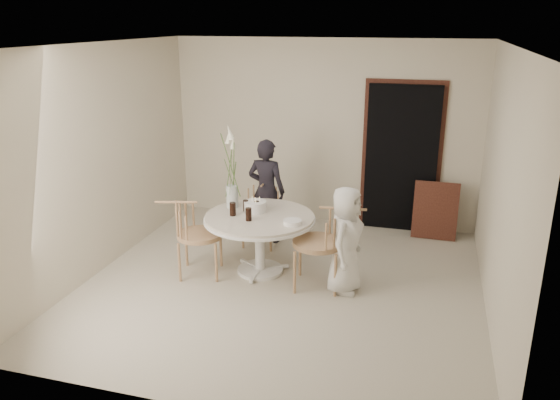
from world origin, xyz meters
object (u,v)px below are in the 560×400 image
(boy, at_px, (346,240))
(birthday_cake, at_px, (255,206))
(chair_far, at_px, (264,204))
(chair_right, at_px, (330,235))
(girl, at_px, (266,191))
(flower_vase, at_px, (232,179))
(table, at_px, (260,225))
(chair_left, at_px, (188,227))

(boy, bearing_deg, birthday_cake, 82.10)
(chair_far, height_order, chair_right, chair_right)
(girl, xyz_separation_m, boy, (1.28, -1.18, -0.10))
(boy, height_order, flower_vase, flower_vase)
(table, height_order, flower_vase, flower_vase)
(chair_left, bearing_deg, boy, -101.81)
(flower_vase, bearing_deg, boy, -15.18)
(flower_vase, bearing_deg, table, -25.91)
(chair_far, height_order, birthday_cake, birthday_cake)
(girl, bearing_deg, flower_vase, 80.65)
(chair_right, distance_m, chair_left, 1.68)
(chair_right, relative_size, birthday_cake, 3.68)
(chair_right, relative_size, flower_vase, 0.96)
(table, height_order, birthday_cake, birthday_cake)
(chair_far, relative_size, flower_vase, 0.82)
(chair_far, xyz_separation_m, birthday_cake, (0.15, -0.81, 0.24))
(table, relative_size, boy, 1.08)
(chair_far, distance_m, girl, 0.18)
(chair_right, xyz_separation_m, girl, (-1.10, 1.14, 0.08))
(chair_left, bearing_deg, flower_vase, -52.55)
(girl, bearing_deg, table, 107.58)
(table, relative_size, chair_far, 1.56)
(birthday_cake, bearing_deg, chair_left, -149.92)
(table, xyz_separation_m, chair_right, (0.88, -0.16, 0.02))
(girl, bearing_deg, boy, 142.54)
(chair_right, bearing_deg, chair_far, -140.25)
(table, bearing_deg, chair_left, -160.60)
(girl, height_order, birthday_cake, girl)
(table, height_order, boy, boy)
(chair_left, height_order, flower_vase, flower_vase)
(chair_far, distance_m, chair_left, 1.34)
(flower_vase, bearing_deg, chair_right, -15.65)
(table, distance_m, boy, 1.08)
(chair_right, bearing_deg, girl, -142.15)
(boy, height_order, birthday_cake, boy)
(girl, relative_size, boy, 1.17)
(chair_right, height_order, flower_vase, flower_vase)
(chair_left, distance_m, flower_vase, 0.79)
(chair_far, bearing_deg, birthday_cake, -79.07)
(boy, bearing_deg, girl, 55.12)
(boy, distance_m, birthday_cake, 1.22)
(table, relative_size, chair_right, 1.35)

